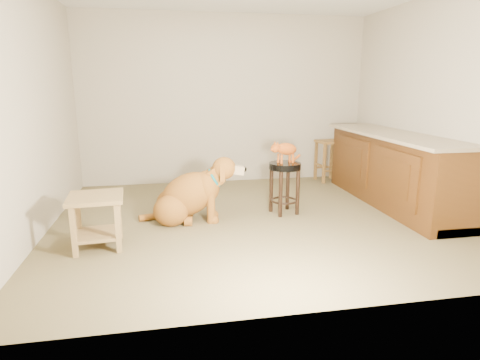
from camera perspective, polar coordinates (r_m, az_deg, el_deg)
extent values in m
cube|color=brown|center=(4.72, 1.65, -5.66)|extent=(4.50, 4.00, 0.01)
cube|color=#A59B85|center=(6.43, -2.06, 11.26)|extent=(4.50, 0.04, 2.60)
cube|color=#A59B85|center=(2.55, 11.34, 7.73)|extent=(4.50, 0.04, 2.60)
cube|color=#A59B85|center=(4.56, -27.48, 8.90)|extent=(0.04, 4.00, 2.60)
cube|color=#A59B85|center=(5.40, 26.13, 9.51)|extent=(0.04, 4.00, 2.60)
cube|color=#4A290D|center=(5.59, 20.96, 1.26)|extent=(0.60, 2.50, 0.90)
cube|color=gray|center=(5.50, 21.10, 6.04)|extent=(0.70, 2.56, 0.04)
cube|color=black|center=(5.70, 20.97, -2.66)|extent=(0.52, 2.50, 0.10)
cube|color=#4A290D|center=(4.96, 21.17, 0.38)|extent=(0.02, 0.90, 0.62)
cube|color=#4A290D|center=(5.90, 15.67, 2.75)|extent=(0.02, 0.90, 0.62)
cube|color=#3D210A|center=(4.95, 21.06, 0.37)|extent=(0.02, 0.60, 0.40)
cube|color=#3D210A|center=(5.90, 15.56, 2.75)|extent=(0.02, 0.60, 0.40)
cylinder|color=black|center=(5.07, 6.79, -1.13)|extent=(0.05, 0.05, 0.55)
cylinder|color=black|center=(4.95, 4.46, -1.41)|extent=(0.05, 0.05, 0.55)
cylinder|color=black|center=(4.87, 8.19, -1.76)|extent=(0.05, 0.05, 0.55)
cylinder|color=black|center=(4.76, 5.79, -2.07)|extent=(0.05, 0.05, 0.55)
torus|color=black|center=(4.94, 6.27, -2.90)|extent=(0.39, 0.39, 0.03)
cylinder|color=black|center=(4.84, 6.40, 2.01)|extent=(0.38, 0.38, 0.07)
cube|color=brown|center=(6.89, 12.85, 2.81)|extent=(0.04, 0.04, 0.63)
cube|color=brown|center=(6.75, 10.73, 2.70)|extent=(0.04, 0.04, 0.63)
cube|color=brown|center=(6.64, 14.06, 2.36)|extent=(0.04, 0.04, 0.63)
cube|color=brown|center=(6.50, 11.88, 2.24)|extent=(0.04, 0.04, 0.63)
cube|color=brown|center=(6.64, 12.52, 5.35)|extent=(0.40, 0.40, 0.04)
cube|color=olive|center=(4.28, -16.85, -4.87)|extent=(0.05, 0.05, 0.48)
cube|color=olive|center=(4.31, -21.98, -5.15)|extent=(0.05, 0.05, 0.48)
cube|color=olive|center=(3.92, -16.96, -6.59)|extent=(0.05, 0.05, 0.48)
cube|color=olive|center=(3.95, -22.58, -6.88)|extent=(0.05, 0.05, 0.48)
cube|color=olive|center=(4.03, -19.88, -2.35)|extent=(0.54, 0.54, 0.04)
cube|color=olive|center=(4.14, -19.48, -7.22)|extent=(0.46, 0.46, 0.03)
ellipsoid|color=brown|center=(4.83, -9.50, -3.30)|extent=(0.42, 0.36, 0.36)
ellipsoid|color=brown|center=(4.55, -9.80, -4.35)|extent=(0.42, 0.36, 0.36)
cylinder|color=brown|center=(4.87, -7.19, -4.57)|extent=(0.10, 0.12, 0.11)
cylinder|color=brown|center=(4.56, -7.37, -5.87)|extent=(0.10, 0.12, 0.11)
ellipsoid|color=brown|center=(4.64, -7.38, -2.06)|extent=(0.85, 0.51, 0.73)
ellipsoid|color=brown|center=(4.61, -4.77, -0.94)|extent=(0.33, 0.36, 0.37)
cylinder|color=brown|center=(4.75, -4.19, -2.85)|extent=(0.10, 0.10, 0.42)
cylinder|color=brown|center=(4.56, -4.17, -3.56)|extent=(0.10, 0.10, 0.42)
sphere|color=brown|center=(4.81, -3.75, -4.95)|extent=(0.11, 0.11, 0.11)
sphere|color=brown|center=(4.62, -3.71, -5.74)|extent=(0.11, 0.11, 0.11)
cylinder|color=brown|center=(4.58, -3.68, 0.43)|extent=(0.28, 0.22, 0.27)
ellipsoid|color=brown|center=(4.56, -2.30, 1.69)|extent=(0.29, 0.27, 0.26)
cube|color=tan|center=(4.58, -0.48, 1.45)|extent=(0.19, 0.11, 0.12)
sphere|color=black|center=(4.58, 0.57, 1.53)|extent=(0.06, 0.06, 0.06)
cube|color=brown|center=(4.68, -2.62, 1.58)|extent=(0.06, 0.07, 0.19)
cube|color=brown|center=(4.45, -2.52, 0.96)|extent=(0.06, 0.07, 0.19)
torus|color=#0D676E|center=(4.58, -3.68, 0.30)|extent=(0.17, 0.26, 0.22)
cylinder|color=#D8BF4C|center=(4.60, -2.97, -0.64)|extent=(0.01, 0.05, 0.05)
cylinder|color=brown|center=(4.81, -12.20, -5.10)|extent=(0.34, 0.16, 0.08)
ellipsoid|color=#8D3C0E|center=(4.81, 6.62, 4.41)|extent=(0.31, 0.20, 0.18)
cylinder|color=#8D3C0E|center=(4.82, 5.48, 3.11)|extent=(0.03, 0.03, 0.11)
sphere|color=#8D3C0E|center=(4.83, 5.47, 2.61)|extent=(0.04, 0.04, 0.04)
cylinder|color=#8D3C0E|center=(4.75, 5.93, 2.96)|extent=(0.03, 0.03, 0.11)
sphere|color=#8D3C0E|center=(4.76, 5.92, 2.45)|extent=(0.04, 0.04, 0.04)
cylinder|color=#8D3C0E|center=(4.90, 7.07, 3.23)|extent=(0.03, 0.03, 0.11)
sphere|color=#8D3C0E|center=(4.90, 7.06, 2.74)|extent=(0.04, 0.04, 0.04)
cylinder|color=#8D3C0E|center=(4.83, 7.53, 3.08)|extent=(0.03, 0.03, 0.11)
sphere|color=#8D3C0E|center=(4.84, 7.52, 2.58)|extent=(0.04, 0.04, 0.04)
sphere|color=#8D3C0E|center=(4.73, 5.05, 4.52)|extent=(0.10, 0.10, 0.10)
sphere|color=#8D3C0E|center=(4.71, 4.58, 4.37)|extent=(0.04, 0.04, 0.04)
sphere|color=brown|center=(4.71, 4.41, 4.36)|extent=(0.02, 0.02, 0.02)
cone|color=#8D3C0E|center=(4.76, 4.99, 5.25)|extent=(0.05, 0.05, 0.05)
cone|color=#C66B60|center=(4.76, 4.96, 5.21)|extent=(0.03, 0.03, 0.03)
cone|color=#8D3C0E|center=(4.70, 5.36, 5.15)|extent=(0.05, 0.05, 0.05)
cone|color=#C66B60|center=(4.70, 5.34, 5.11)|extent=(0.03, 0.03, 0.03)
cylinder|color=#8D3C0E|center=(4.94, 7.80, 2.95)|extent=(0.19, 0.16, 0.10)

